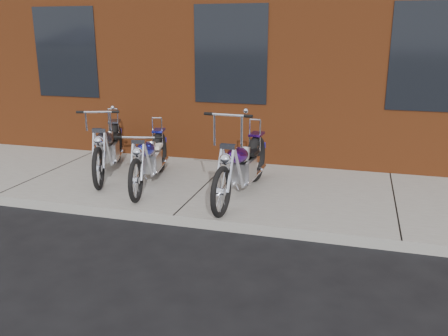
% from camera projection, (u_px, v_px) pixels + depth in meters
% --- Properties ---
extents(ground, '(120.00, 120.00, 0.00)m').
position_uv_depth(ground, '(173.00, 226.00, 6.62)').
color(ground, black).
rests_on(ground, ground).
extents(sidewalk, '(22.00, 3.00, 0.15)m').
position_uv_depth(sidewalk, '(207.00, 188.00, 7.99)').
color(sidewalk, gray).
rests_on(sidewalk, ground).
extents(chopper_purple, '(0.61, 2.48, 1.39)m').
position_uv_depth(chopper_purple, '(242.00, 168.00, 7.27)').
color(chopper_purple, black).
rests_on(chopper_purple, sidewalk).
extents(chopper_blue, '(0.68, 2.29, 1.01)m').
position_uv_depth(chopper_blue, '(150.00, 160.00, 7.84)').
color(chopper_blue, black).
rests_on(chopper_blue, sidewalk).
extents(chopper_third, '(0.96, 2.34, 1.24)m').
position_uv_depth(chopper_third, '(108.00, 149.00, 8.44)').
color(chopper_third, black).
rests_on(chopper_third, sidewalk).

